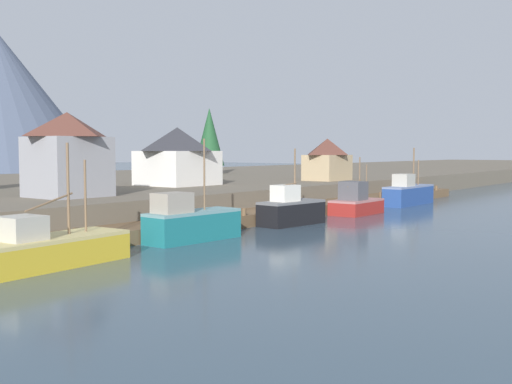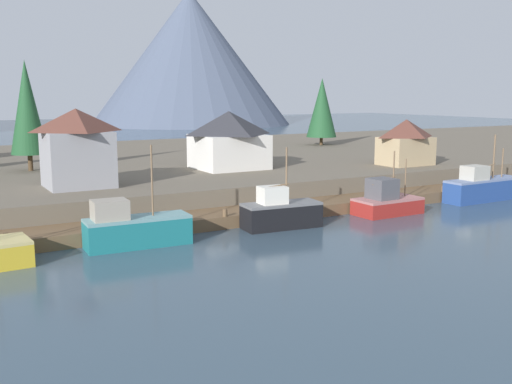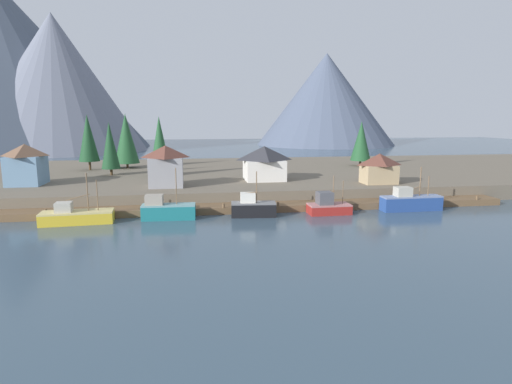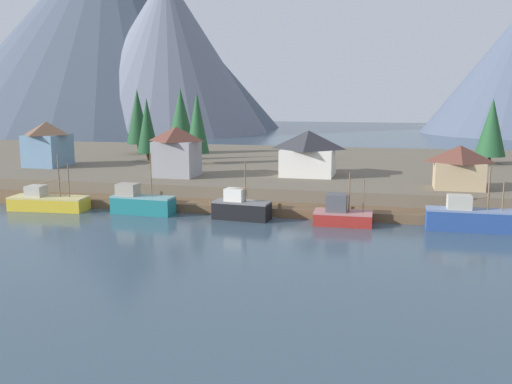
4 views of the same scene
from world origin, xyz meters
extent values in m
cube|color=#384C5B|center=(0.00, 20.00, -0.50)|extent=(400.00, 400.00, 1.00)
cube|color=brown|center=(0.00, 2.00, 0.50)|extent=(80.00, 4.00, 1.00)
cylinder|color=brown|center=(-28.00, 0.20, 0.80)|extent=(0.36, 0.36, 1.60)
cylinder|color=brown|center=(-20.00, 0.20, 0.80)|extent=(0.36, 0.36, 1.60)
cylinder|color=brown|center=(-12.00, 0.20, 0.80)|extent=(0.36, 0.36, 1.60)
cylinder|color=brown|center=(-4.00, 0.20, 0.80)|extent=(0.36, 0.36, 1.60)
cylinder|color=brown|center=(4.00, 0.20, 0.80)|extent=(0.36, 0.36, 1.60)
cylinder|color=brown|center=(12.00, 0.20, 0.80)|extent=(0.36, 0.36, 1.60)
cylinder|color=brown|center=(20.00, 0.20, 0.80)|extent=(0.36, 0.36, 1.60)
cylinder|color=brown|center=(28.00, 0.20, 0.80)|extent=(0.36, 0.36, 1.60)
cylinder|color=brown|center=(36.00, 0.20, 0.80)|extent=(0.36, 0.36, 1.60)
cube|color=#665B4C|center=(0.00, 32.00, 1.25)|extent=(400.00, 56.00, 2.50)
cone|color=slate|center=(-62.11, 130.92, 27.69)|extent=(70.84, 70.84, 55.38)
cone|color=#4C566B|center=(60.48, 153.52, 22.75)|extent=(69.34, 69.34, 45.49)
cube|color=gold|center=(-23.44, -2.03, 0.71)|extent=(9.30, 3.74, 1.42)
cube|color=tan|center=(-23.44, -2.03, 1.52)|extent=(9.30, 3.74, 0.20)
cube|color=#B2AD9E|center=(-25.00, -2.14, 2.25)|extent=(2.15, 2.14, 1.26)
cylinder|color=brown|center=(-21.99, -1.93, 4.14)|extent=(0.16, 0.16, 5.03)
cylinder|color=brown|center=(-20.79, -1.84, 3.66)|extent=(0.13, 0.13, 4.08)
cylinder|color=brown|center=(-23.24, -2.02, 3.48)|extent=(3.06, 0.33, 0.88)
cube|color=#196B70|center=(-11.64, -1.48, 0.94)|extent=(7.33, 2.72, 1.87)
cube|color=#679496|center=(-11.64, -1.48, 1.97)|extent=(7.33, 2.72, 0.20)
cube|color=gray|center=(-13.53, -1.39, 2.75)|extent=(2.43, 1.93, 1.35)
cylinder|color=brown|center=(-10.53, -1.53, 4.56)|extent=(0.13, 0.13, 4.97)
cube|color=black|center=(0.09, -1.60, 0.91)|extent=(6.42, 2.96, 1.82)
cube|color=slate|center=(0.09, -1.60, 1.92)|extent=(6.42, 2.96, 0.20)
cube|color=silver|center=(-0.70, -1.53, 2.70)|extent=(2.22, 1.80, 1.36)
cylinder|color=brown|center=(0.51, -1.64, 4.20)|extent=(0.14, 0.14, 4.36)
cylinder|color=brown|center=(-0.33, -1.56, 3.40)|extent=(2.10, 0.30, 0.30)
cube|color=maroon|center=(11.13, -1.68, 0.62)|extent=(6.07, 3.06, 1.24)
cube|color=#AD6C6A|center=(11.13, -1.68, 1.34)|extent=(6.07, 3.06, 0.20)
cube|color=#4C4C51|center=(10.42, -1.69, 2.34)|extent=(2.14, 2.22, 1.79)
cylinder|color=brown|center=(11.71, -1.67, 3.50)|extent=(0.13, 0.13, 4.12)
cylinder|color=brown|center=(13.17, -1.65, 3.12)|extent=(0.11, 0.11, 3.36)
cylinder|color=brown|center=(10.64, -1.68, 3.03)|extent=(2.64, 0.12, 0.64)
cube|color=navy|center=(24.05, -1.30, 1.00)|extent=(9.12, 2.38, 1.99)
cube|color=#6C7DA2|center=(24.05, -1.30, 2.09)|extent=(9.12, 2.38, 0.20)
cube|color=#B2AD9E|center=(22.63, -1.32, 2.88)|extent=(2.33, 1.82, 1.38)
cylinder|color=brown|center=(25.34, -1.29, 4.36)|extent=(0.17, 0.17, 4.33)
cylinder|color=brown|center=(26.70, -1.28, 3.64)|extent=(0.15, 0.15, 2.90)
cylinder|color=brown|center=(24.33, -1.30, 3.31)|extent=(2.46, 0.14, 0.78)
cube|color=gray|center=(-12.51, 11.48, 4.90)|extent=(5.45, 5.14, 4.80)
pyramid|color=brown|center=(-12.51, 11.48, 8.29)|extent=(5.72, 5.40, 1.97)
cube|color=#6689A8|center=(-35.94, 17.08, 4.95)|extent=(5.35, 6.25, 4.90)
pyramid|color=brown|center=(-35.94, 17.08, 8.40)|extent=(5.61, 6.56, 2.00)
cube|color=silver|center=(4.78, 16.47, 4.33)|extent=(7.03, 6.65, 3.65)
pyramid|color=#2D2D33|center=(4.78, 16.47, 7.41)|extent=(7.39, 6.98, 2.52)
cube|color=tan|center=(23.66, 9.34, 4.08)|extent=(5.61, 4.00, 3.15)
pyramid|color=brown|center=(23.66, 9.34, 6.66)|extent=(5.89, 4.20, 2.02)
cylinder|color=#4C3823|center=(-24.01, 27.71, 3.15)|extent=(0.50, 0.50, 1.30)
cone|color=#194223|center=(-24.01, 27.71, 8.36)|extent=(3.59, 3.59, 9.13)
cylinder|color=#4C3823|center=(31.21, 35.83, 3.14)|extent=(0.50, 0.50, 1.28)
cone|color=#1E4C28|center=(31.21, 35.83, 8.37)|extent=(4.73, 4.73, 9.17)
cylinder|color=#4C3823|center=(-14.28, 25.14, 3.38)|extent=(0.50, 0.50, 1.77)
cone|color=#1E4C28|center=(-14.28, 25.14, 9.13)|extent=(3.72, 3.72, 9.72)
cylinder|color=#4C3823|center=(-22.51, 39.47, 3.08)|extent=(0.50, 0.50, 1.15)
cone|color=#1E4C28|center=(-22.51, 39.47, 9.16)|extent=(5.44, 5.44, 11.01)
cylinder|color=#4C3823|center=(-30.07, 37.05, 3.47)|extent=(0.50, 0.50, 1.94)
cone|color=#194223|center=(-30.07, 37.05, 9.45)|extent=(4.32, 4.32, 10.03)
camera|label=1|loc=(-42.54, -31.06, 6.24)|focal=43.64mm
camera|label=2|loc=(-24.51, -40.39, 10.48)|focal=41.54mm
camera|label=3|loc=(-8.63, -59.82, 13.74)|focal=30.01mm
camera|label=4|loc=(15.62, -59.98, 13.56)|focal=39.50mm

